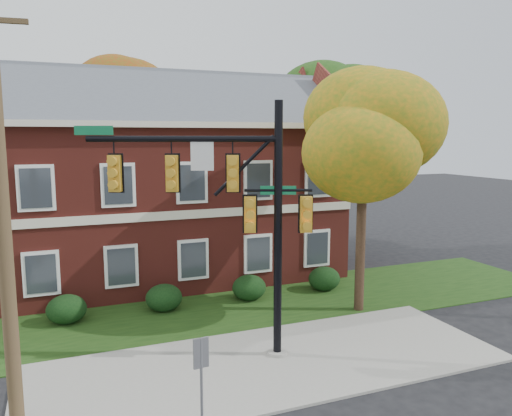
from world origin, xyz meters
name	(u,v)px	position (x,y,z in m)	size (l,w,h in m)	color
ground	(285,380)	(0.00, 0.00, 0.00)	(120.00, 120.00, 0.00)	black
sidewalk	(271,363)	(0.00, 1.00, 0.04)	(14.00, 5.00, 0.08)	gray
grass_strip	(219,310)	(0.00, 6.00, 0.02)	(30.00, 6.00, 0.04)	#193811
apartment_building	(139,172)	(-2.00, 11.95, 4.99)	(18.80, 8.80, 9.74)	maroon
hedge_left	(66,309)	(-5.50, 6.70, 0.53)	(1.40, 1.26, 1.05)	black
hedge_center	(164,298)	(-2.00, 6.70, 0.53)	(1.40, 1.26, 1.05)	black
hedge_right	(249,288)	(1.50, 6.70, 0.53)	(1.40, 1.26, 1.05)	black
hedge_far_right	(324,279)	(5.00, 6.70, 0.53)	(1.40, 1.26, 1.05)	black
tree_near_right	(371,136)	(5.22, 3.87, 6.67)	(4.50, 4.25, 8.58)	black
tree_right_rear	(341,110)	(9.31, 12.81, 8.12)	(6.30, 5.95, 10.62)	black
tree_far_rear	(140,100)	(-0.66, 19.79, 8.84)	(6.84, 6.46, 11.52)	black
traffic_signal	(231,202)	(-0.89, 1.92, 4.77)	(6.50, 2.62, 7.68)	gray
utility_pole	(2,216)	(-6.69, 0.17, 4.96)	(1.52, 0.36, 9.78)	brown
sign_post	(201,372)	(-2.88, -1.91, 1.63)	(0.35, 0.09, 2.40)	slate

